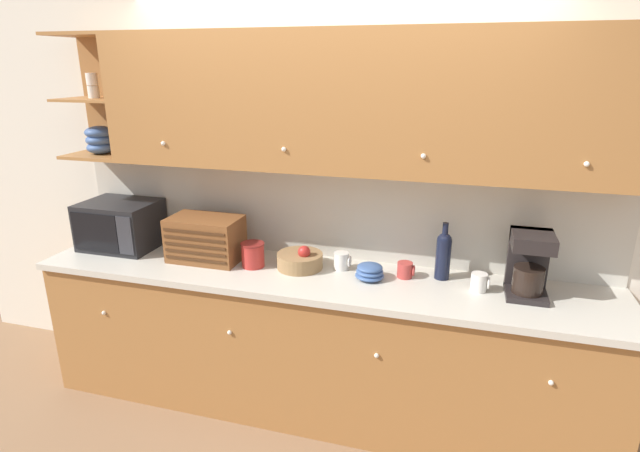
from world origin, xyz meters
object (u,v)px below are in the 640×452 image
(microwave, at_px, (121,225))
(bread_box, at_px, (206,239))
(mug_blue_second, at_px, (342,261))
(storage_canister, at_px, (253,255))
(bowl_stack_on_counter, at_px, (370,272))
(coffee_maker, at_px, (529,263))
(mug_patterned_third, at_px, (405,270))
(mug, at_px, (479,282))
(wine_bottle, at_px, (443,254))
(wine_glass, at_px, (173,231))
(fruit_basket, at_px, (300,260))

(microwave, xyz_separation_m, bread_box, (0.66, -0.05, -0.02))
(microwave, bearing_deg, mug_blue_second, 1.29)
(storage_canister, distance_m, mug_blue_second, 0.55)
(bread_box, xyz_separation_m, mug_blue_second, (0.87, 0.08, -0.09))
(microwave, xyz_separation_m, storage_canister, (0.99, -0.08, -0.08))
(bowl_stack_on_counter, distance_m, coffee_maker, 0.86)
(mug_blue_second, xyz_separation_m, mug_patterned_third, (0.39, -0.02, -0.01))
(mug, bearing_deg, wine_bottle, 149.78)
(wine_bottle, relative_size, coffee_maker, 0.96)
(wine_bottle, bearing_deg, wine_glass, -179.67)
(mug_blue_second, bearing_deg, bread_box, -174.42)
(wine_bottle, bearing_deg, microwave, -178.23)
(fruit_basket, bearing_deg, mug_blue_second, 11.69)
(storage_canister, distance_m, mug, 1.33)
(storage_canister, relative_size, wine_bottle, 0.45)
(storage_canister, bearing_deg, coffee_maker, 1.88)
(wine_glass, distance_m, fruit_basket, 0.92)
(microwave, distance_m, mug_blue_second, 1.53)
(storage_canister, height_order, coffee_maker, coffee_maker)
(fruit_basket, bearing_deg, mug, -2.05)
(bowl_stack_on_counter, bearing_deg, microwave, 177.89)
(fruit_basket, bearing_deg, microwave, 179.23)
(storage_canister, distance_m, fruit_basket, 0.29)
(coffee_maker, bearing_deg, wine_glass, 177.95)
(mug, bearing_deg, storage_canister, -179.11)
(mug_blue_second, relative_size, bowl_stack_on_counter, 0.63)
(wine_bottle, bearing_deg, storage_canister, -172.88)
(mug_blue_second, bearing_deg, bowl_stack_on_counter, -27.28)
(wine_glass, height_order, mug_patterned_third, wine_glass)
(mug_patterned_third, bearing_deg, microwave, -179.45)
(mug_patterned_third, height_order, coffee_maker, coffee_maker)
(mug, bearing_deg, bread_box, 179.84)
(mug_blue_second, height_order, mug_patterned_third, mug_blue_second)
(mug_blue_second, relative_size, wine_bottle, 0.31)
(storage_canister, xyz_separation_m, fruit_basket, (0.29, 0.06, -0.03))
(microwave, relative_size, bread_box, 1.08)
(microwave, xyz_separation_m, bowl_stack_on_counter, (1.72, -0.06, -0.11))
(storage_canister, relative_size, mug, 1.48)
(mug, bearing_deg, wine_glass, 176.79)
(storage_canister, bearing_deg, mug_blue_second, 11.60)
(bread_box, distance_m, coffee_maker, 1.91)
(mug_blue_second, bearing_deg, microwave, -178.71)
(wine_glass, bearing_deg, mug_patterned_third, -1.36)
(fruit_basket, relative_size, mug, 2.72)
(bread_box, xyz_separation_m, fruit_basket, (0.62, 0.03, -0.09))
(mug_patterned_third, bearing_deg, bowl_stack_on_counter, -157.25)
(bread_box, bearing_deg, wine_bottle, 4.53)
(wine_glass, distance_m, bread_box, 0.32)
(fruit_basket, xyz_separation_m, mug, (1.05, -0.04, 0.00))
(mug, bearing_deg, microwave, 178.65)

